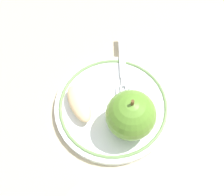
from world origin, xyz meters
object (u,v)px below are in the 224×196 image
object	(u,v)px
apple_red_whole	(130,115)
fork	(123,71)
plate	(112,105)
apple_slice_front	(79,103)

from	to	relation	value
apple_red_whole	fork	distance (m)	0.12
plate	fork	world-z (taller)	fork
apple_red_whole	fork	bearing A→B (deg)	-112.19
plate	apple_slice_front	xyz separation A→B (m)	(0.05, -0.02, 0.02)
apple_slice_front	plate	bearing A→B (deg)	-107.70
plate	apple_slice_front	size ratio (longest dim) A/B	2.76
fork	plate	bearing A→B (deg)	-19.11
plate	apple_red_whole	size ratio (longest dim) A/B	2.25
fork	apple_red_whole	bearing A→B (deg)	2.96
apple_red_whole	plate	bearing A→B (deg)	-82.13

